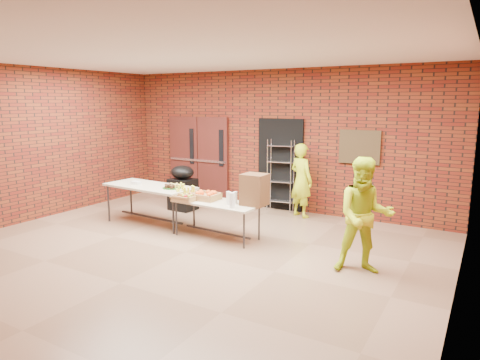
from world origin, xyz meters
name	(u,v)px	position (x,y,z in m)	size (l,w,h in m)	color
room	(183,157)	(0.00, 0.00, 1.60)	(8.08, 7.08, 3.28)	brown
double_doors	(199,158)	(-2.20, 3.44, 1.05)	(1.78, 0.12, 2.10)	#461714
dark_doorway	(280,165)	(0.10, 3.46, 1.05)	(1.10, 0.06, 2.10)	black
bronze_plaque	(360,147)	(1.90, 3.45, 1.55)	(0.85, 0.04, 0.70)	#403319
wire_rack	(280,176)	(0.18, 3.32, 0.82)	(0.60, 0.20, 1.63)	silver
table_left	(150,189)	(-1.67, 1.02, 0.73)	(1.99, 0.93, 0.80)	#BDB290
table_right	(217,205)	(0.03, 0.93, 0.62)	(1.68, 0.78, 0.67)	#BDB290
basket_bananas	(186,194)	(-0.67, 0.92, 0.74)	(0.48, 0.37, 0.15)	#AF7346
basket_oranges	(205,196)	(-0.27, 0.99, 0.74)	(0.50, 0.39, 0.16)	#AF7346
basket_apples	(185,198)	(-0.54, 0.72, 0.73)	(0.41, 0.32, 0.13)	#AF7346
muffin_tray	(172,186)	(-1.09, 1.02, 0.84)	(0.37, 0.37, 0.09)	#154412
napkin_box	(136,183)	(-1.99, 0.97, 0.83)	(0.19, 0.13, 0.06)	silver
coffee_dispenser	(255,190)	(0.73, 1.08, 0.95)	(0.42, 0.38, 0.55)	#4E2E1B
cup_stack_front	(229,198)	(0.32, 0.87, 0.79)	(0.08, 0.08, 0.24)	silver
cup_stack_mid	(232,200)	(0.50, 0.69, 0.81)	(0.09, 0.09, 0.27)	silver
cup_stack_back	(235,198)	(0.38, 1.00, 0.78)	(0.07, 0.07, 0.21)	silver
covered_grill	(183,188)	(-1.81, 2.27, 0.52)	(0.59, 0.50, 1.04)	black
volunteer_woman	(301,180)	(0.77, 3.10, 0.80)	(0.58, 0.38, 1.60)	#BFDB18
volunteer_man	(365,216)	(2.76, 0.65, 0.85)	(0.83, 0.64, 1.70)	#BFDB18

